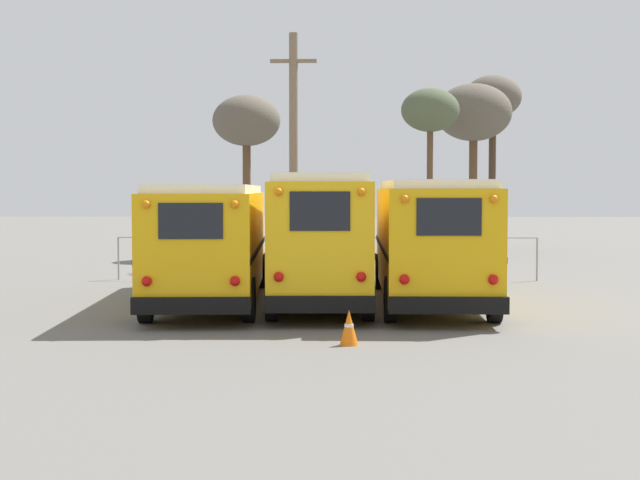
{
  "coord_description": "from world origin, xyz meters",
  "views": [
    {
      "loc": [
        0.82,
        -25.56,
        2.98
      ],
      "look_at": [
        0.0,
        -0.05,
        1.65
      ],
      "focal_mm": 55.0,
      "sensor_mm": 36.0,
      "label": 1
    }
  ],
  "objects_px": {
    "bare_tree_1": "(430,113)",
    "bare_tree_2": "(493,101)",
    "school_bus_0": "(211,239)",
    "bare_tree_0": "(246,123)",
    "utility_pole": "(294,147)",
    "school_bus_1": "(320,234)",
    "traffic_cone": "(349,327)",
    "bare_tree_3": "(474,114)",
    "school_bus_2": "(429,237)"
  },
  "relations": [
    {
      "from": "school_bus_1",
      "to": "bare_tree_3",
      "type": "height_order",
      "value": "bare_tree_3"
    },
    {
      "from": "school_bus_1",
      "to": "traffic_cone",
      "type": "distance_m",
      "value": 7.05
    },
    {
      "from": "school_bus_1",
      "to": "bare_tree_1",
      "type": "height_order",
      "value": "bare_tree_1"
    },
    {
      "from": "school_bus_0",
      "to": "utility_pole",
      "type": "distance_m",
      "value": 12.96
    },
    {
      "from": "utility_pole",
      "to": "bare_tree_2",
      "type": "bearing_deg",
      "value": 48.87
    },
    {
      "from": "school_bus_2",
      "to": "bare_tree_3",
      "type": "relative_size",
      "value": 1.29
    },
    {
      "from": "school_bus_1",
      "to": "bare_tree_1",
      "type": "bearing_deg",
      "value": 76.31
    },
    {
      "from": "school_bus_1",
      "to": "bare_tree_2",
      "type": "relative_size",
      "value": 1.14
    },
    {
      "from": "school_bus_1",
      "to": "bare_tree_3",
      "type": "distance_m",
      "value": 22.38
    },
    {
      "from": "bare_tree_1",
      "to": "traffic_cone",
      "type": "distance_m",
      "value": 25.17
    },
    {
      "from": "school_bus_0",
      "to": "bare_tree_3",
      "type": "bearing_deg",
      "value": 65.74
    },
    {
      "from": "school_bus_0",
      "to": "bare_tree_0",
      "type": "xyz_separation_m",
      "value": [
        -0.91,
        17.17,
        4.17
      ]
    },
    {
      "from": "school_bus_0",
      "to": "school_bus_1",
      "type": "xyz_separation_m",
      "value": [
        2.85,
        -0.07,
        0.13
      ]
    },
    {
      "from": "school_bus_0",
      "to": "traffic_cone",
      "type": "height_order",
      "value": "school_bus_0"
    },
    {
      "from": "bare_tree_1",
      "to": "school_bus_1",
      "type": "bearing_deg",
      "value": -103.69
    },
    {
      "from": "utility_pole",
      "to": "bare_tree_3",
      "type": "xyz_separation_m",
      "value": [
        7.97,
        8.28,
        1.87
      ]
    },
    {
      "from": "school_bus_0",
      "to": "school_bus_1",
      "type": "bearing_deg",
      "value": -1.33
    },
    {
      "from": "bare_tree_1",
      "to": "bare_tree_2",
      "type": "bearing_deg",
      "value": 58.56
    },
    {
      "from": "school_bus_1",
      "to": "traffic_cone",
      "type": "height_order",
      "value": "school_bus_1"
    },
    {
      "from": "utility_pole",
      "to": "traffic_cone",
      "type": "distance_m",
      "value": 20.04
    },
    {
      "from": "school_bus_0",
      "to": "bare_tree_0",
      "type": "height_order",
      "value": "bare_tree_0"
    },
    {
      "from": "bare_tree_2",
      "to": "school_bus_1",
      "type": "bearing_deg",
      "value": -108.53
    },
    {
      "from": "school_bus_2",
      "to": "traffic_cone",
      "type": "bearing_deg",
      "value": -106.55
    },
    {
      "from": "school_bus_2",
      "to": "traffic_cone",
      "type": "xyz_separation_m",
      "value": [
        -2.07,
        -6.98,
        -1.4
      ]
    },
    {
      "from": "school_bus_0",
      "to": "school_bus_2",
      "type": "bearing_deg",
      "value": 0.66
    },
    {
      "from": "school_bus_1",
      "to": "bare_tree_3",
      "type": "bearing_deg",
      "value": 72.62
    },
    {
      "from": "school_bus_2",
      "to": "school_bus_0",
      "type": "bearing_deg",
      "value": -179.34
    },
    {
      "from": "school_bus_1",
      "to": "traffic_cone",
      "type": "relative_size",
      "value": 14.36
    },
    {
      "from": "school_bus_1",
      "to": "bare_tree_3",
      "type": "xyz_separation_m",
      "value": [
        6.54,
        20.89,
        4.68
      ]
    },
    {
      "from": "school_bus_2",
      "to": "utility_pole",
      "type": "xyz_separation_m",
      "value": [
        -4.28,
        12.48,
        2.87
      ]
    },
    {
      "from": "school_bus_0",
      "to": "bare_tree_2",
      "type": "bearing_deg",
      "value": 65.32
    },
    {
      "from": "bare_tree_1",
      "to": "traffic_cone",
      "type": "bearing_deg",
      "value": -98.12
    },
    {
      "from": "school_bus_0",
      "to": "bare_tree_1",
      "type": "bearing_deg",
      "value": 67.75
    },
    {
      "from": "school_bus_1",
      "to": "school_bus_0",
      "type": "bearing_deg",
      "value": 178.67
    },
    {
      "from": "bare_tree_1",
      "to": "traffic_cone",
      "type": "relative_size",
      "value": 10.85
    },
    {
      "from": "school_bus_0",
      "to": "bare_tree_3",
      "type": "relative_size",
      "value": 1.34
    },
    {
      "from": "school_bus_2",
      "to": "bare_tree_2",
      "type": "bearing_deg",
      "value": 77.97
    },
    {
      "from": "utility_pole",
      "to": "school_bus_1",
      "type": "bearing_deg",
      "value": -83.53
    },
    {
      "from": "school_bus_0",
      "to": "traffic_cone",
      "type": "xyz_separation_m",
      "value": [
        3.63,
        -6.91,
        -1.35
      ]
    },
    {
      "from": "school_bus_0",
      "to": "bare_tree_2",
      "type": "height_order",
      "value": "bare_tree_2"
    },
    {
      "from": "school_bus_1",
      "to": "school_bus_2",
      "type": "relative_size",
      "value": 0.95
    },
    {
      "from": "bare_tree_1",
      "to": "bare_tree_2",
      "type": "distance_m",
      "value": 6.83
    },
    {
      "from": "bare_tree_0",
      "to": "traffic_cone",
      "type": "bearing_deg",
      "value": -79.34
    },
    {
      "from": "bare_tree_0",
      "to": "bare_tree_3",
      "type": "xyz_separation_m",
      "value": [
        10.29,
        3.65,
        0.63
      ]
    },
    {
      "from": "school_bus_0",
      "to": "bare_tree_0",
      "type": "distance_m",
      "value": 17.69
    },
    {
      "from": "bare_tree_3",
      "to": "school_bus_2",
      "type": "bearing_deg",
      "value": -100.07
    },
    {
      "from": "school_bus_1",
      "to": "traffic_cone",
      "type": "xyz_separation_m",
      "value": [
        0.78,
        -6.85,
        -1.47
      ]
    },
    {
      "from": "school_bus_1",
      "to": "bare_tree_1",
      "type": "xyz_separation_m",
      "value": [
        4.23,
        17.37,
        4.48
      ]
    },
    {
      "from": "school_bus_1",
      "to": "bare_tree_1",
      "type": "relative_size",
      "value": 1.32
    },
    {
      "from": "utility_pole",
      "to": "bare_tree_3",
      "type": "bearing_deg",
      "value": 46.09
    }
  ]
}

